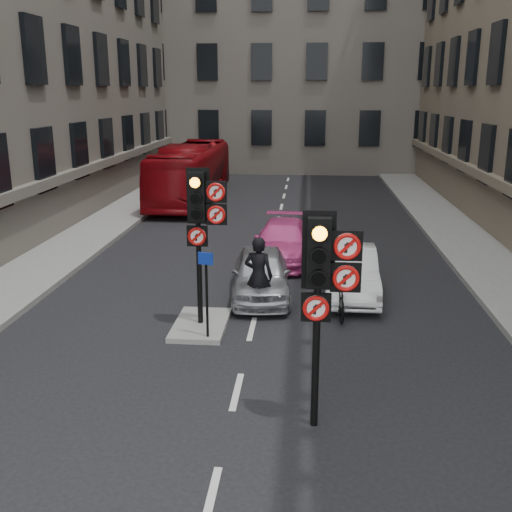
% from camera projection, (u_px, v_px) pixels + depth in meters
% --- Properties ---
extents(ground, '(120.00, 120.00, 0.00)m').
position_uv_depth(ground, '(221.00, 456.00, 9.04)').
color(ground, black).
rests_on(ground, ground).
extents(pavement_left, '(3.00, 50.00, 0.16)m').
position_uv_depth(pavement_left, '(68.00, 244.00, 21.14)').
color(pavement_left, gray).
rests_on(pavement_left, ground).
extents(pavement_right, '(3.00, 50.00, 0.16)m').
position_uv_depth(pavement_right, '(486.00, 253.00, 19.94)').
color(pavement_right, gray).
rests_on(pavement_right, ground).
extents(centre_island, '(1.20, 2.00, 0.12)m').
position_uv_depth(centre_island, '(201.00, 325.00, 13.92)').
color(centre_island, gray).
rests_on(centre_island, ground).
extents(building_far, '(30.00, 14.00, 20.00)m').
position_uv_depth(building_far, '(294.00, 22.00, 42.83)').
color(building_far, slate).
rests_on(building_far, ground).
extents(signal_near, '(0.91, 0.40, 3.58)m').
position_uv_depth(signal_near, '(324.00, 276.00, 9.18)').
color(signal_near, black).
rests_on(signal_near, ground).
extents(signal_far, '(0.91, 0.40, 3.58)m').
position_uv_depth(signal_far, '(202.00, 213.00, 13.20)').
color(signal_far, black).
rests_on(signal_far, centre_island).
extents(car_silver, '(1.79, 3.84, 1.27)m').
position_uv_depth(car_silver, '(261.00, 273.00, 15.87)').
color(car_silver, '#9C9FA4').
rests_on(car_silver, ground).
extents(car_white, '(1.37, 3.87, 1.27)m').
position_uv_depth(car_white, '(350.00, 272.00, 16.02)').
color(car_white, white).
rests_on(car_white, ground).
extents(car_pink, '(1.92, 4.34, 1.24)m').
position_uv_depth(car_pink, '(282.00, 241.00, 19.30)').
color(car_pink, '#D43E8A').
rests_on(car_pink, ground).
extents(bus_red, '(2.42, 10.07, 2.80)m').
position_uv_depth(bus_red, '(191.00, 173.00, 29.32)').
color(bus_red, maroon).
rests_on(bus_red, ground).
extents(motorcycle, '(0.70, 1.79, 1.05)m').
position_uv_depth(motorcycle, '(338.00, 296.00, 14.49)').
color(motorcycle, black).
rests_on(motorcycle, ground).
extents(motorcyclist, '(0.78, 0.59, 1.95)m').
position_uv_depth(motorcyclist, '(258.00, 276.00, 14.53)').
color(motorcyclist, black).
rests_on(motorcyclist, ground).
extents(info_sign, '(0.33, 0.13, 1.92)m').
position_uv_depth(info_sign, '(206.00, 283.00, 12.77)').
color(info_sign, black).
rests_on(info_sign, centre_island).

